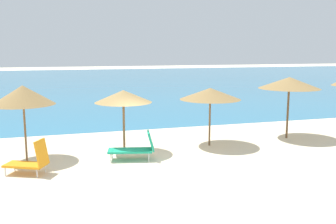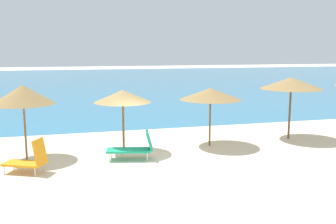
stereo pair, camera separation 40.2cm
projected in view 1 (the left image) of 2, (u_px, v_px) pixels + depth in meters
ground_plane at (154, 168)px, 12.44m from camera, size 160.00×160.00×0.00m
sea_water at (82, 82)px, 46.52m from camera, size 160.00×59.93×0.01m
beach_umbrella_4 at (23, 95)px, 12.94m from camera, size 2.17×2.17×2.68m
beach_umbrella_5 at (123, 97)px, 13.95m from camera, size 2.15×2.15×2.41m
beach_umbrella_6 at (210, 94)px, 15.09m from camera, size 2.47×2.47×2.38m
beach_umbrella_7 at (289, 83)px, 16.34m from camera, size 2.65×2.65×2.72m
lounge_chair_1 at (31, 161)px, 11.75m from camera, size 1.45×1.12×1.14m
lounge_chair_3 at (136, 148)px, 13.31m from camera, size 1.74×0.99×1.04m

